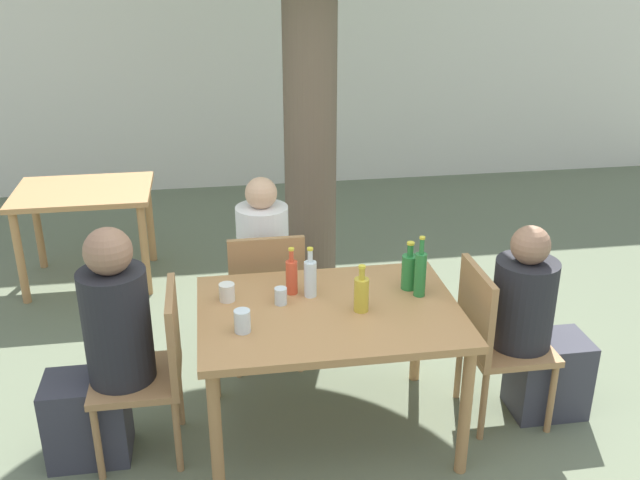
# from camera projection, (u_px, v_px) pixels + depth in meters

# --- Properties ---
(ground_plane) EXTENTS (30.00, 30.00, 0.00)m
(ground_plane) POSITION_uv_depth(u_px,v_px,m) (329.00, 431.00, 3.86)
(ground_plane) COLOR #667056
(cafe_building_wall) EXTENTS (10.00, 0.08, 2.80)m
(cafe_building_wall) POSITION_uv_depth(u_px,v_px,m) (258.00, 53.00, 7.27)
(cafe_building_wall) COLOR white
(cafe_building_wall) RESTS_ON ground_plane
(dining_table_front) EXTENTS (1.31, 0.95, 0.75)m
(dining_table_front) POSITION_uv_depth(u_px,v_px,m) (329.00, 323.00, 3.61)
(dining_table_front) COLOR #B27F4C
(dining_table_front) RESTS_ON ground_plane
(dining_table_back) EXTENTS (0.99, 0.75, 0.75)m
(dining_table_back) POSITION_uv_depth(u_px,v_px,m) (84.00, 204.00, 5.34)
(dining_table_back) COLOR #B27F4C
(dining_table_back) RESTS_ON ground_plane
(patio_chair_0) EXTENTS (0.44, 0.44, 0.90)m
(patio_chair_0) POSITION_uv_depth(u_px,v_px,m) (153.00, 364.00, 3.54)
(patio_chair_0) COLOR #A87A4C
(patio_chair_0) RESTS_ON ground_plane
(patio_chair_1) EXTENTS (0.44, 0.44, 0.90)m
(patio_chair_1) POSITION_uv_depth(u_px,v_px,m) (493.00, 335.00, 3.79)
(patio_chair_1) COLOR #A87A4C
(patio_chair_1) RESTS_ON ground_plane
(patio_chair_2) EXTENTS (0.44, 0.44, 0.90)m
(patio_chair_2) POSITION_uv_depth(u_px,v_px,m) (266.00, 291.00, 4.27)
(patio_chair_2) COLOR #A87A4C
(patio_chair_2) RESTS_ON ground_plane
(person_seated_0) EXTENTS (0.56, 0.32, 1.25)m
(person_seated_0) POSITION_uv_depth(u_px,v_px,m) (104.00, 359.00, 3.48)
(person_seated_0) COLOR #383842
(person_seated_0) RESTS_ON ground_plane
(person_seated_1) EXTENTS (0.56, 0.33, 1.13)m
(person_seated_1) POSITION_uv_depth(u_px,v_px,m) (536.00, 334.00, 3.83)
(person_seated_1) COLOR #383842
(person_seated_1) RESTS_ON ground_plane
(person_seated_2) EXTENTS (0.31, 0.56, 1.18)m
(person_seated_2) POSITION_uv_depth(u_px,v_px,m) (263.00, 273.00, 4.48)
(person_seated_2) COLOR #383842
(person_seated_2) RESTS_ON ground_plane
(soda_bottle_0) EXTENTS (0.06, 0.06, 0.26)m
(soda_bottle_0) POSITION_uv_depth(u_px,v_px,m) (292.00, 276.00, 3.70)
(soda_bottle_0) COLOR #DB4C2D
(soda_bottle_0) RESTS_ON dining_table_front
(oil_cruet_1) EXTENTS (0.07, 0.07, 0.25)m
(oil_cruet_1) POSITION_uv_depth(u_px,v_px,m) (361.00, 293.00, 3.52)
(oil_cruet_1) COLOR gold
(oil_cruet_1) RESTS_ON dining_table_front
(green_bottle_2) EXTENTS (0.06, 0.06, 0.33)m
(green_bottle_2) POSITION_uv_depth(u_px,v_px,m) (420.00, 273.00, 3.66)
(green_bottle_2) COLOR #287A38
(green_bottle_2) RESTS_ON dining_table_front
(green_bottle_3) EXTENTS (0.08, 0.08, 0.27)m
(green_bottle_3) POSITION_uv_depth(u_px,v_px,m) (409.00, 271.00, 3.75)
(green_bottle_3) COLOR #287A38
(green_bottle_3) RESTS_ON dining_table_front
(water_bottle_4) EXTENTS (0.07, 0.07, 0.27)m
(water_bottle_4) POSITION_uv_depth(u_px,v_px,m) (310.00, 277.00, 3.66)
(water_bottle_4) COLOR silver
(water_bottle_4) RESTS_ON dining_table_front
(drinking_glass_0) EXTENTS (0.08, 0.08, 0.11)m
(drinking_glass_0) POSITION_uv_depth(u_px,v_px,m) (242.00, 321.00, 3.34)
(drinking_glass_0) COLOR silver
(drinking_glass_0) RESTS_ON dining_table_front
(drinking_glass_1) EXTENTS (0.08, 0.08, 0.09)m
(drinking_glass_1) POSITION_uv_depth(u_px,v_px,m) (227.00, 292.00, 3.64)
(drinking_glass_1) COLOR silver
(drinking_glass_1) RESTS_ON dining_table_front
(drinking_glass_2) EXTENTS (0.06, 0.06, 0.09)m
(drinking_glass_2) POSITION_uv_depth(u_px,v_px,m) (281.00, 296.00, 3.61)
(drinking_glass_2) COLOR silver
(drinking_glass_2) RESTS_ON dining_table_front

